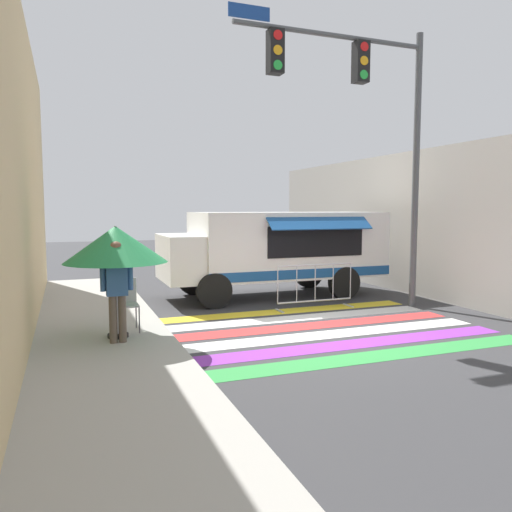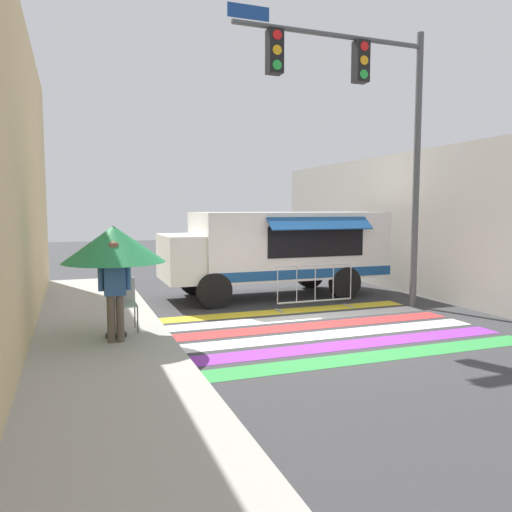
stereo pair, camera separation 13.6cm
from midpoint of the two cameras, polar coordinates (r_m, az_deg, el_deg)
ground_plane at (r=10.04m, az=7.68°, el=-8.44°), size 60.00×60.00×0.00m
sidewalk_left at (r=8.92m, az=-23.40°, el=-10.04°), size 4.40×16.00×0.17m
building_left_facade at (r=8.65m, az=-25.67°, el=8.77°), size 0.25×16.00×5.96m
concrete_wall_right at (r=14.71m, az=17.71°, el=3.61°), size 0.20×16.00×3.99m
crosswalk_painted at (r=10.06m, az=7.60°, el=-8.38°), size 6.40×4.36×0.01m
food_truck at (r=13.55m, az=2.18°, el=1.01°), size 5.99×2.71×2.30m
traffic_signal_pole at (r=12.03m, az=12.52°, el=16.47°), size 4.80×0.29×6.53m
patio_umbrella at (r=8.87m, az=-15.52°, el=1.27°), size 1.75×1.75×1.93m
folding_chair at (r=9.46m, az=-14.54°, el=-4.81°), size 0.45×0.45×0.95m
vendor_person at (r=8.58m, az=-15.41°, el=-3.22°), size 0.53×0.22×1.69m
barricade_front at (r=12.03m, az=7.10°, el=-3.52°), size 1.97×0.44×1.08m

